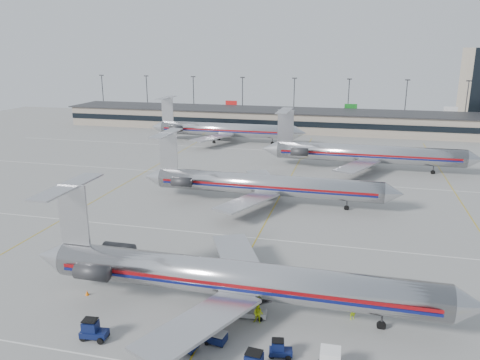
% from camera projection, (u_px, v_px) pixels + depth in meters
% --- Properties ---
extents(ground, '(260.00, 260.00, 0.00)m').
position_uv_depth(ground, '(239.00, 271.00, 54.12)').
color(ground, gray).
rests_on(ground, ground).
extents(apron_markings, '(160.00, 0.15, 0.02)m').
position_uv_depth(apron_markings, '(257.00, 238.00, 63.45)').
color(apron_markings, silver).
rests_on(apron_markings, ground).
extents(terminal, '(162.00, 17.00, 6.25)m').
position_uv_depth(terminal, '(316.00, 121.00, 144.71)').
color(terminal, gray).
rests_on(terminal, ground).
extents(light_mast_row, '(163.60, 0.40, 15.28)m').
position_uv_depth(light_mast_row, '(321.00, 98.00, 156.32)').
color(light_mast_row, '#38383D').
rests_on(light_mast_row, ground).
extents(jet_foreground, '(44.74, 26.34, 11.71)m').
position_uv_depth(jet_foreground, '(231.00, 277.00, 45.44)').
color(jet_foreground, silver).
rests_on(jet_foreground, ground).
extents(jet_second_row, '(43.31, 25.50, 11.34)m').
position_uv_depth(jet_second_row, '(262.00, 184.00, 76.90)').
color(jet_second_row, silver).
rests_on(jet_second_row, ground).
extents(jet_third_row, '(44.97, 27.66, 12.30)m').
position_uv_depth(jet_third_row, '(363.00, 153.00, 98.05)').
color(jet_third_row, silver).
rests_on(jet_third_row, ground).
extents(jet_back_row, '(43.65, 26.85, 11.94)m').
position_uv_depth(jet_back_row, '(223.00, 129.00, 127.41)').
color(jet_back_row, silver).
rests_on(jet_back_row, ground).
extents(tug_left, '(2.48, 1.42, 1.93)m').
position_uv_depth(tug_left, '(93.00, 330.00, 41.26)').
color(tug_left, '#0B143E').
rests_on(tug_left, ground).
extents(tug_right, '(2.07, 1.28, 1.57)m').
position_uv_depth(tug_right, '(279.00, 349.00, 38.93)').
color(tug_right, '#0B143E').
rests_on(tug_right, ground).
extents(cart_inner, '(2.38, 1.86, 1.21)m').
position_uv_depth(cart_inner, '(185.00, 343.00, 39.91)').
color(cart_inner, '#0B143E').
rests_on(cart_inner, ground).
extents(cart_outer, '(1.99, 1.51, 1.04)m').
position_uv_depth(cart_outer, '(216.00, 337.00, 40.80)').
color(cart_outer, '#0B143E').
rests_on(cart_outer, ground).
extents(belt_loader, '(4.10, 1.55, 2.14)m').
position_uv_depth(belt_loader, '(249.00, 312.00, 44.76)').
color(belt_loader, '#AAAAAA').
rests_on(belt_loader, ground).
extents(ramp_worker_near, '(0.75, 0.70, 1.71)m').
position_uv_depth(ramp_worker_near, '(353.00, 311.00, 44.31)').
color(ramp_worker_near, '#BEED16').
rests_on(ramp_worker_near, ground).
extents(ramp_worker_far, '(0.97, 0.78, 1.91)m').
position_uv_depth(ramp_worker_far, '(258.00, 314.00, 43.69)').
color(ramp_worker_far, '#C8E115').
rests_on(ramp_worker_far, ground).
extents(cone_right, '(0.65, 0.65, 0.67)m').
position_uv_depth(cone_right, '(321.00, 359.00, 38.24)').
color(cone_right, orange).
rests_on(cone_right, ground).
extents(cone_left, '(0.46, 0.46, 0.55)m').
position_uv_depth(cone_left, '(87.00, 293.00, 48.78)').
color(cone_left, orange).
rests_on(cone_left, ground).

